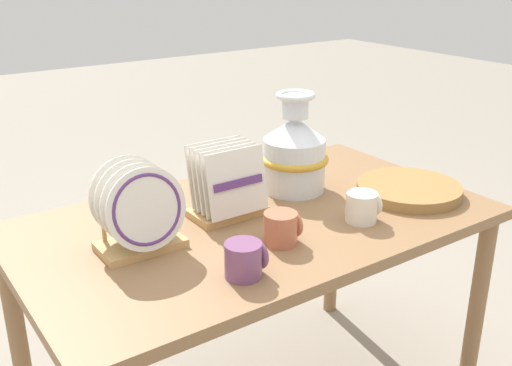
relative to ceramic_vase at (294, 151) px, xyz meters
The scene contains 8 objects.
display_table 0.34m from the ceramic_vase, 154.08° to the right, with size 1.41×0.82×0.76m.
ceramic_vase is the anchor object (origin of this frame).
dish_rack_round_plates 0.62m from the ceramic_vase, 169.56° to the right, with size 0.22×0.16×0.24m.
dish_rack_square_plates 0.30m from the ceramic_vase, behind, with size 0.22×0.16×0.22m.
wicker_charger_stack 0.40m from the ceramic_vase, 41.59° to the right, with size 0.34×0.34×0.04m.
mug_cream_glaze 0.33m from the ceramic_vase, 88.09° to the right, with size 0.10×0.09×0.09m.
mug_terracotta_glaze 0.41m from the ceramic_vase, 132.78° to the right, with size 0.10×0.09×0.09m.
mug_plum_glaze 0.60m from the ceramic_vase, 139.74° to the right, with size 0.10×0.09×0.09m.
Camera 1 is at (-0.94, -1.35, 1.50)m, focal length 42.00 mm.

